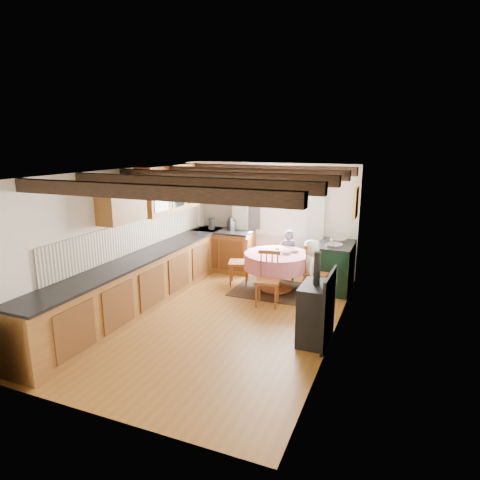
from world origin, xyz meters
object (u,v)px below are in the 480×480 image
at_px(dining_table, 277,272).
at_px(cup, 277,251).
at_px(chair_right, 317,271).
at_px(cast_iron_stove, 316,298).
at_px(aga_range, 335,266).
at_px(child_far, 288,255).
at_px(chair_near, 268,279).
at_px(chair_left, 239,261).
at_px(child_right, 311,268).

relative_size(dining_table, cup, 12.04).
xyz_separation_m(chair_right, cast_iron_stove, (0.34, -1.77, 0.17)).
distance_m(chair_right, cast_iron_stove, 1.81).
xyz_separation_m(aga_range, cast_iron_stove, (0.11, -2.31, 0.20)).
distance_m(cast_iron_stove, child_far, 2.76).
xyz_separation_m(dining_table, cast_iron_stove, (1.14, -1.81, 0.30)).
xyz_separation_m(dining_table, aga_range, (1.03, 0.51, 0.09)).
relative_size(dining_table, chair_near, 1.29).
relative_size(chair_near, chair_right, 0.95).
height_order(aga_range, child_far, child_far).
relative_size(cast_iron_stove, cup, 12.99).
relative_size(chair_near, cast_iron_stove, 0.72).
relative_size(chair_left, child_far, 0.91).
bearing_deg(chair_right, child_far, 49.66).
distance_m(chair_near, chair_left, 1.23).
xyz_separation_m(chair_right, aga_range, (0.23, 0.54, -0.04)).
bearing_deg(child_far, dining_table, 70.17).
height_order(chair_right, child_far, child_far).
distance_m(chair_left, cast_iron_stove, 2.73).
bearing_deg(cup, child_right, -4.94).
relative_size(chair_near, chair_left, 0.99).
bearing_deg(child_far, chair_right, 117.70).
xyz_separation_m(chair_right, cup, (-0.79, 0.04, 0.29)).
relative_size(chair_right, child_right, 0.93).
height_order(chair_left, child_right, child_right).
bearing_deg(chair_left, cast_iron_stove, 29.06).
xyz_separation_m(dining_table, child_right, (0.68, -0.06, 0.17)).
height_order(dining_table, cast_iron_stove, cast_iron_stove).
height_order(chair_left, aga_range, chair_left).
bearing_deg(dining_table, cup, 6.65).
relative_size(aga_range, child_right, 0.93).
bearing_deg(cup, aga_range, 26.32).
height_order(cast_iron_stove, child_far, cast_iron_stove).
xyz_separation_m(child_right, cup, (-0.68, 0.06, 0.25)).
bearing_deg(child_far, child_right, 112.27).
relative_size(dining_table, chair_left, 1.28).
relative_size(chair_left, chair_right, 0.96).
bearing_deg(chair_right, cast_iron_stove, -165.29).
relative_size(aga_range, child_far, 0.95).
bearing_deg(child_far, aga_range, 149.97).
relative_size(chair_left, aga_range, 0.96).
bearing_deg(dining_table, chair_left, 174.17).
bearing_deg(aga_range, chair_left, -167.10).
xyz_separation_m(aga_range, cup, (-1.02, -0.51, 0.33)).
bearing_deg(chair_near, aga_range, 43.87).
bearing_deg(chair_near, cast_iron_stove, -53.51).
xyz_separation_m(dining_table, chair_left, (-0.82, 0.08, 0.11)).
xyz_separation_m(dining_table, chair_right, (0.80, -0.04, 0.13)).
relative_size(dining_table, child_far, 1.16).
bearing_deg(dining_table, chair_right, -2.68).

